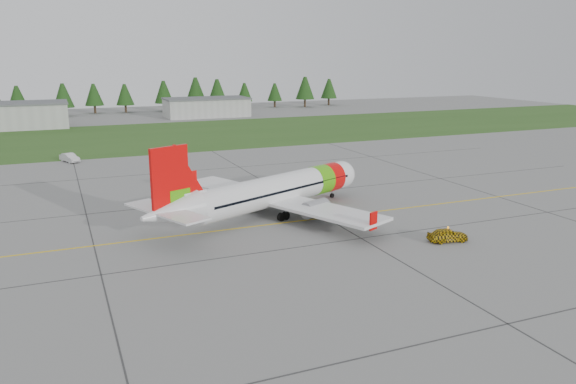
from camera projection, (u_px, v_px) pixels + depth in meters
name	position (u px, v px, depth m)	size (l,w,h in m)	color
ground	(268.00, 251.00, 52.62)	(320.00, 320.00, 0.00)	gray
aircraft	(273.00, 191.00, 64.26)	(29.95, 28.43, 9.56)	white
follow_me_car	(448.00, 222.00, 54.98)	(1.60, 1.35, 3.97)	yellow
service_van	(69.00, 149.00, 96.04)	(1.60, 1.52, 4.60)	silver
grass_strip	(139.00, 137.00, 126.10)	(320.00, 50.00, 0.03)	#30561E
taxi_guideline	(242.00, 228.00, 59.79)	(120.00, 0.25, 0.02)	gold
hangar_east	(207.00, 108.00, 167.12)	(24.00, 12.00, 5.20)	#A8A8A3
treeline	(112.00, 98.00, 175.10)	(160.00, 8.00, 10.00)	#1C3F14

